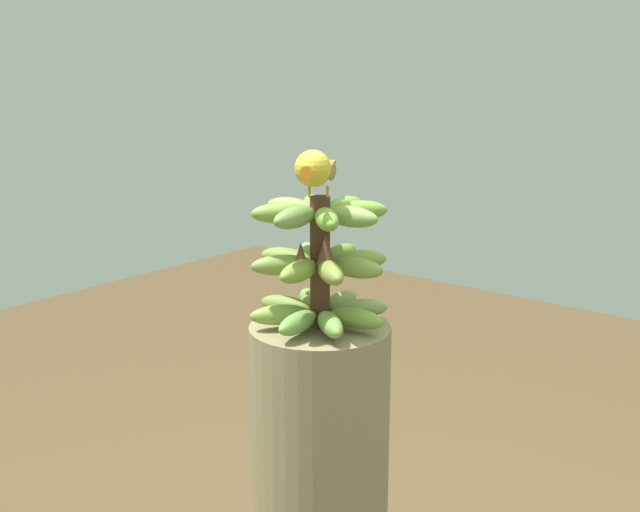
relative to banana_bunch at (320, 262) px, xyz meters
name	(u,v)px	position (x,y,z in m)	size (l,w,h in m)	color
banana_bunch	(320,262)	(0.00, 0.00, 0.00)	(0.27, 0.27, 0.25)	#4C2D1E
perched_bird	(316,170)	(0.03, 0.01, 0.18)	(0.21, 0.14, 0.09)	#C68933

